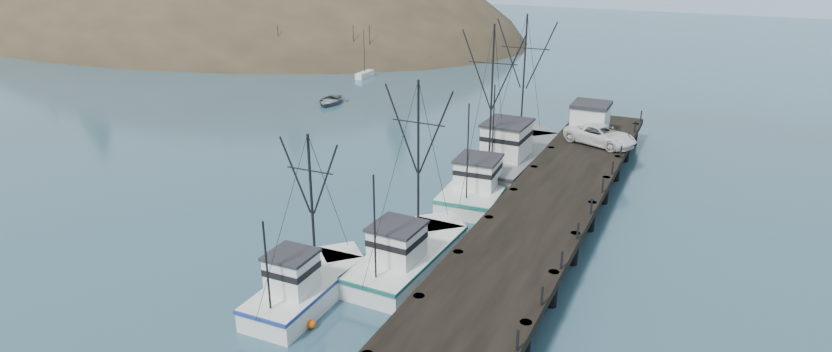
{
  "coord_description": "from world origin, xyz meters",
  "views": [
    {
      "loc": [
        22.63,
        -23.14,
        18.02
      ],
      "look_at": [
        4.99,
        14.28,
        2.5
      ],
      "focal_mm": 28.0,
      "sensor_mm": 36.0,
      "label": 1
    }
  ],
  "objects_px": {
    "motorboat": "(330,104)",
    "work_vessel": "(514,156)",
    "trawler_mid": "(308,286)",
    "trawler_near": "(410,254)",
    "pier_shed": "(590,119)",
    "trawler_far": "(484,182)",
    "pier": "(552,200)",
    "pickup_truck": "(600,135)"
  },
  "relations": [
    {
      "from": "trawler_near",
      "to": "pier_shed",
      "type": "distance_m",
      "value": 24.73
    },
    {
      "from": "trawler_far",
      "to": "pier_shed",
      "type": "distance_m",
      "value": 12.84
    },
    {
      "from": "trawler_far",
      "to": "pickup_truck",
      "type": "relative_size",
      "value": 2.17
    },
    {
      "from": "trawler_mid",
      "to": "pier_shed",
      "type": "height_order",
      "value": "trawler_mid"
    },
    {
      "from": "pier",
      "to": "trawler_mid",
      "type": "height_order",
      "value": "trawler_mid"
    },
    {
      "from": "work_vessel",
      "to": "motorboat",
      "type": "bearing_deg",
      "value": 153.97
    },
    {
      "from": "trawler_far",
      "to": "trawler_near",
      "type": "bearing_deg",
      "value": -89.82
    },
    {
      "from": "work_vessel",
      "to": "motorboat",
      "type": "xyz_separation_m",
      "value": [
        -25.28,
        12.35,
        -1.23
      ]
    },
    {
      "from": "trawler_mid",
      "to": "motorboat",
      "type": "height_order",
      "value": "trawler_mid"
    },
    {
      "from": "trawler_far",
      "to": "pier_shed",
      "type": "bearing_deg",
      "value": 65.26
    },
    {
      "from": "pickup_truck",
      "to": "pier_shed",
      "type": "bearing_deg",
      "value": 50.7
    },
    {
      "from": "trawler_mid",
      "to": "work_vessel",
      "type": "distance_m",
      "value": 23.98
    },
    {
      "from": "trawler_far",
      "to": "pier_shed",
      "type": "relative_size",
      "value": 3.91
    },
    {
      "from": "pier",
      "to": "trawler_far",
      "type": "relative_size",
      "value": 3.52
    },
    {
      "from": "pickup_truck",
      "to": "trawler_far",
      "type": "bearing_deg",
      "value": 164.74
    },
    {
      "from": "work_vessel",
      "to": "pier_shed",
      "type": "relative_size",
      "value": 4.66
    },
    {
      "from": "trawler_near",
      "to": "pickup_truck",
      "type": "xyz_separation_m",
      "value": [
        6.55,
        21.74,
        1.98
      ]
    },
    {
      "from": "motorboat",
      "to": "work_vessel",
      "type": "bearing_deg",
      "value": -39.52
    },
    {
      "from": "pier_shed",
      "to": "pickup_truck",
      "type": "height_order",
      "value": "pier_shed"
    },
    {
      "from": "trawler_mid",
      "to": "pickup_truck",
      "type": "height_order",
      "value": "trawler_mid"
    },
    {
      "from": "trawler_mid",
      "to": "trawler_far",
      "type": "distance_m",
      "value": 18.36
    },
    {
      "from": "trawler_near",
      "to": "pickup_truck",
      "type": "height_order",
      "value": "trawler_near"
    },
    {
      "from": "trawler_far",
      "to": "pickup_truck",
      "type": "xyz_separation_m",
      "value": [
        6.59,
        9.12,
        1.98
      ]
    },
    {
      "from": "pier_shed",
      "to": "motorboat",
      "type": "height_order",
      "value": "pier_shed"
    },
    {
      "from": "trawler_far",
      "to": "pickup_truck",
      "type": "distance_m",
      "value": 11.43
    },
    {
      "from": "trawler_far",
      "to": "motorboat",
      "type": "relative_size",
      "value": 2.53
    },
    {
      "from": "work_vessel",
      "to": "motorboat",
      "type": "height_order",
      "value": "work_vessel"
    },
    {
      "from": "trawler_near",
      "to": "trawler_far",
      "type": "bearing_deg",
      "value": 90.18
    },
    {
      "from": "work_vessel",
      "to": "pickup_truck",
      "type": "height_order",
      "value": "work_vessel"
    },
    {
      "from": "trawler_far",
      "to": "work_vessel",
      "type": "bearing_deg",
      "value": 84.67
    },
    {
      "from": "trawler_mid",
      "to": "motorboat",
      "type": "relative_size",
      "value": 1.86
    },
    {
      "from": "trawler_mid",
      "to": "motorboat",
      "type": "xyz_separation_m",
      "value": [
        -21.51,
        36.03,
        -0.82
      ]
    },
    {
      "from": "pier_shed",
      "to": "trawler_mid",
      "type": "bearing_deg",
      "value": -106.1
    },
    {
      "from": "pickup_truck",
      "to": "motorboat",
      "type": "xyz_separation_m",
      "value": [
        -31.35,
        8.83,
        -2.8
      ]
    },
    {
      "from": "trawler_far",
      "to": "work_vessel",
      "type": "height_order",
      "value": "work_vessel"
    },
    {
      "from": "trawler_mid",
      "to": "work_vessel",
      "type": "xyz_separation_m",
      "value": [
        3.77,
        23.68,
        0.41
      ]
    },
    {
      "from": "trawler_near",
      "to": "trawler_mid",
      "type": "relative_size",
      "value": 1.21
    },
    {
      "from": "trawler_near",
      "to": "trawler_mid",
      "type": "height_order",
      "value": "trawler_near"
    },
    {
      "from": "trawler_mid",
      "to": "trawler_far",
      "type": "relative_size",
      "value": 0.73
    },
    {
      "from": "pier",
      "to": "motorboat",
      "type": "xyz_separation_m",
      "value": [
        -30.58,
        21.23,
        -1.69
      ]
    },
    {
      "from": "pier",
      "to": "pier_shed",
      "type": "height_order",
      "value": "pier_shed"
    },
    {
      "from": "trawler_near",
      "to": "trawler_far",
      "type": "distance_m",
      "value": 12.62
    }
  ]
}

